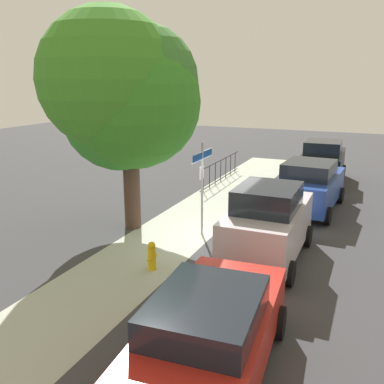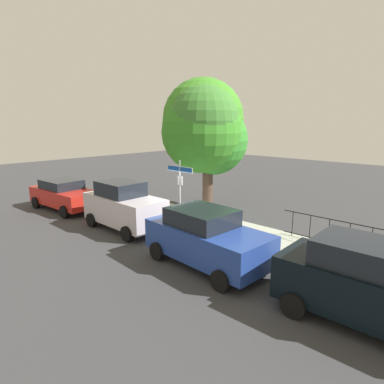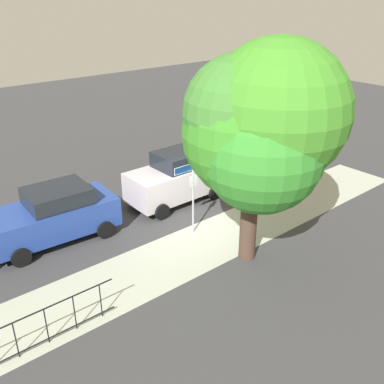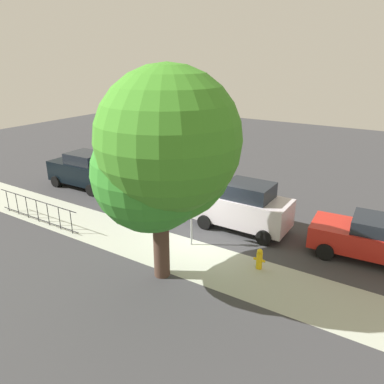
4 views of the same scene
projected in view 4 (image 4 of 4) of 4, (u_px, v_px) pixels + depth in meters
ground_plane at (197, 241)px, 15.22m from camera, size 60.00×60.00×0.00m
sidewalk_strip at (139, 241)px, 15.19m from camera, size 24.00×2.60×0.00m
street_sign at (191, 197)px, 14.19m from camera, size 1.63×0.07×3.00m
shade_tree at (164, 151)px, 11.21m from camera, size 4.67×4.81×7.01m
car_red at (375, 238)px, 13.59m from camera, size 4.54×2.30×1.63m
car_silver at (244, 207)px, 15.89m from camera, size 4.04×1.98×2.15m
car_blue at (154, 185)px, 18.78m from camera, size 4.46×2.36×1.91m
car_black at (85, 170)px, 21.14m from camera, size 4.17×2.13×2.04m
iron_fence at (37, 210)px, 16.78m from camera, size 5.31×0.04×1.07m
fire_hydrant at (259, 259)px, 13.11m from camera, size 0.42×0.22×0.78m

